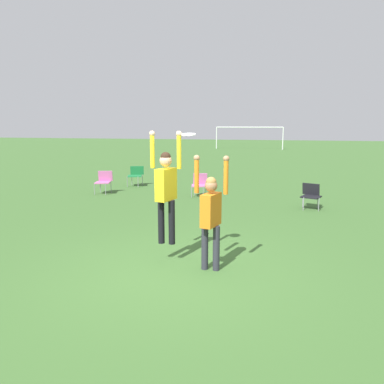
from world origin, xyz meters
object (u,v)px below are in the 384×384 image
at_px(frisbee, 188,134).
at_px(camping_chair_1, 104,180).
at_px(person_defending, 211,211).
at_px(camping_chair_0, 199,183).
at_px(person_jumping, 166,185).
at_px(camping_chair_3, 311,194).
at_px(camping_chair_2, 136,174).

xyz_separation_m(frisbee, camping_chair_1, (-4.87, 6.12, -1.85)).
xyz_separation_m(person_defending, camping_chair_0, (-1.75, 6.68, -0.58)).
height_order(camping_chair_0, camping_chair_1, camping_chair_1).
distance_m(person_jumping, camping_chair_0, 6.59).
distance_m(person_defending, camping_chair_3, 5.94).
bearing_deg(camping_chair_3, person_defending, 90.60).
height_order(camping_chair_2, camping_chair_3, camping_chair_2).
height_order(person_defending, frisbee, frisbee).
height_order(person_jumping, frisbee, person_jumping).
bearing_deg(camping_chair_3, frisbee, 85.40).
relative_size(camping_chair_2, camping_chair_3, 1.08).
height_order(camping_chair_1, camping_chair_2, camping_chair_1).
distance_m(person_jumping, camping_chair_1, 7.67).
bearing_deg(camping_chair_3, camping_chair_2, -1.52).
bearing_deg(person_defending, camping_chair_3, 174.42).
relative_size(person_jumping, person_defending, 1.03).
bearing_deg(camping_chair_1, frisbee, 111.40).
distance_m(frisbee, camping_chair_2, 9.35).
distance_m(person_defending, camping_chair_2, 9.64).
height_order(camping_chair_1, camping_chair_3, camping_chair_1).
bearing_deg(camping_chair_3, camping_chair_1, 13.86).
distance_m(camping_chair_2, camping_chair_3, 7.38).
distance_m(camping_chair_1, camping_chair_2, 1.97).
relative_size(frisbee, camping_chair_3, 0.34).
height_order(frisbee, camping_chair_2, frisbee).
relative_size(camping_chair_0, camping_chair_3, 1.08).
relative_size(camping_chair_0, camping_chair_2, 1.00).
bearing_deg(camping_chair_3, camping_chair_0, 3.72).
height_order(person_defending, camping_chair_3, person_defending).
distance_m(person_defending, frisbee, 1.40).
relative_size(camping_chair_1, camping_chair_2, 1.01).
bearing_deg(camping_chair_2, person_defending, 100.23).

